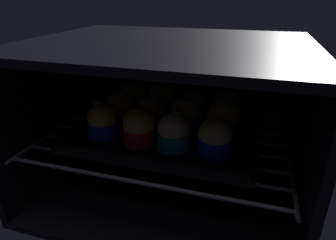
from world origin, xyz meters
TOP-DOWN VIEW (x-y plane):
  - oven_cavity at (0.00, 26.25)cm, footprint 59.00×47.00cm
  - oven_rack at (0.00, 22.00)cm, footprint 54.80×42.00cm
  - baking_tray at (0.00, 22.89)cm, footprint 41.00×32.77cm
  - muffin_row0_col0 at (-12.62, 14.92)cm, footprint 6.74×6.74cm
  - muffin_row0_col1 at (-3.72, 14.35)cm, footprint 6.79×6.79cm
  - muffin_row0_col2 at (3.73, 14.42)cm, footprint 6.74×6.74cm
  - muffin_row0_col3 at (12.16, 14.76)cm, footprint 6.83×6.83cm
  - muffin_row1_col0 at (-12.21, 23.08)cm, footprint 6.74×6.74cm
  - muffin_row1_col1 at (-3.96, 22.82)cm, footprint 6.74×6.74cm
  - muffin_row1_col2 at (3.88, 22.76)cm, footprint 6.74×6.74cm
  - muffin_row1_col3 at (12.59, 23.14)cm, footprint 7.08×7.08cm
  - muffin_row2_col0 at (-12.06, 30.80)cm, footprint 7.32×7.32cm
  - muffin_row2_col1 at (-4.24, 31.17)cm, footprint 6.99×6.99cm
  - muffin_row2_col2 at (3.98, 30.92)cm, footprint 6.74×6.74cm
  - muffin_row2_col3 at (12.68, 31.09)cm, footprint 6.83×6.83cm

SIDE VIEW (x-z plane):
  - oven_rack at x=0.00cm, z-range 13.20..14.00cm
  - baking_tray at x=0.00cm, z-range 13.58..15.78cm
  - oven_cavity at x=0.00cm, z-range -1.50..35.50cm
  - muffin_row2_col2 at x=3.98cm, z-range 14.81..22.18cm
  - muffin_row0_col3 at x=12.16cm, z-range 14.75..22.23cm
  - muffin_row2_col0 at x=-12.06cm, z-range 14.76..22.52cm
  - muffin_row0_col0 at x=-12.62cm, z-range 14.59..22.86cm
  - muffin_row0_col2 at x=3.73cm, z-range 14.59..22.87cm
  - muffin_row1_col1 at x=-3.96cm, z-range 14.59..23.00cm
  - muffin_row0_col1 at x=-3.72cm, z-range 14.83..22.77cm
  - muffin_row1_col2 at x=3.88cm, z-range 14.86..22.74cm
  - muffin_row1_col0 at x=-12.21cm, z-range 14.93..22.83cm
  - muffin_row2_col3 at x=12.68cm, z-range 14.89..22.89cm
  - muffin_row2_col1 at x=-4.24cm, z-range 14.93..23.22cm
  - muffin_row1_col3 at x=12.59cm, z-range 14.75..23.54cm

